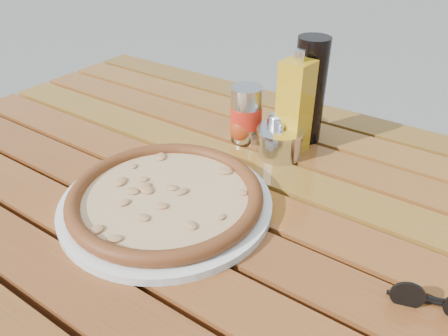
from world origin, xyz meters
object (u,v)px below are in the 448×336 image
Objects in this scene: table at (218,219)px; dark_bottle at (309,91)px; pepper_shaker at (242,125)px; soda_can at (246,115)px; plate at (166,203)px; oregano_shaker at (276,132)px; pizza at (166,196)px; olive_oil_cruet at (295,107)px; parmesan_tin at (280,142)px; sunglasses at (434,301)px.

table is 0.32m from dark_bottle.
table is 0.21m from pepper_shaker.
table is at bearing -73.20° from soda_can.
plate reaches higher than table.
table is at bearing -95.55° from oregano_shaker.
plate is at bearing -111.28° from table.
pizza is at bearing -111.28° from table.
olive_oil_cruet is at bearing 27.63° from oregano_shaker.
plate is at bearing -86.56° from soda_can.
parmesan_tin is at bearing -10.91° from soda_can.
dark_bottle is (0.03, 0.08, 0.07)m from oregano_shaker.
parmesan_tin is at bearing 77.35° from table.
table is 0.20m from parmesan_tin.
sunglasses is at bearing -34.49° from oregano_shaker.
parmesan_tin is (-0.01, -0.10, -0.08)m from dark_bottle.
parmesan_tin is (0.08, 0.26, 0.01)m from pizza.
pizza is 0.29m from oregano_shaker.
pepper_shaker reaches higher than parmesan_tin.
plate is at bearing -103.49° from dark_bottle.
pizza is at bearing -105.99° from olive_oil_cruet.
pizza is 0.32m from olive_oil_cruet.
dark_bottle is at bearing 36.96° from soda_can.
plate is 0.27m from pepper_shaker.
pepper_shaker is at bearing 134.68° from sunglasses.
oregano_shaker is at bearing 9.59° from pepper_shaker.
soda_can reaches higher than pepper_shaker.
pepper_shaker is 0.37× the size of dark_bottle.
olive_oil_cruet is at bearing 124.90° from sunglasses.
pizza is 4.16× the size of pepper_shaker.
dark_bottle reaches higher than soda_can.
parmesan_tin is at bearing 129.34° from sunglasses.
olive_oil_cruet is 0.07m from parmesan_tin.
plate is 1.06× the size of pizza.
oregano_shaker is at bearing -152.37° from olive_oil_cruet.
table is at bearing -102.65° from parmesan_tin.
pepper_shaker is 0.65× the size of parmesan_tin.
pizza is 4.16× the size of oregano_shaker.
pepper_shaker is 0.12m from olive_oil_cruet.
table is 11.67× the size of soda_can.
olive_oil_cruet reaches higher than table.
table is at bearing -71.78° from pepper_shaker.
parmesan_tin is at bearing -3.74° from pepper_shaker.
oregano_shaker is 0.03m from parmesan_tin.
oregano_shaker reaches higher than plate.
sunglasses is (0.39, -0.07, 0.09)m from table.
plate is at bearing -86.17° from pepper_shaker.
sunglasses is (0.34, -0.33, -0.09)m from dark_bottle.
pepper_shaker is at bearing 93.83° from plate.
soda_can is at bearing 169.09° from parmesan_tin.
table is at bearing -100.39° from dark_bottle.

